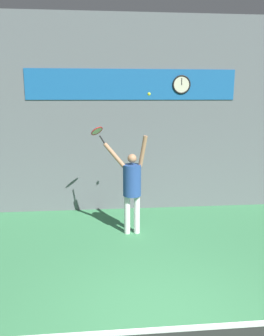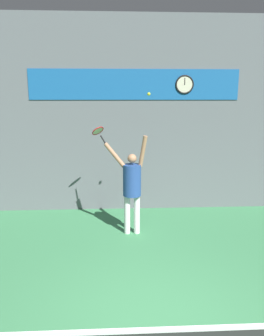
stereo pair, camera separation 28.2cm
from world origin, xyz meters
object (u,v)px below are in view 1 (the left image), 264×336
(scoreboard_clock, at_px, (182,85))
(tennis_player, at_px, (132,184))
(tennis_ball, at_px, (149,94))
(tennis_racket, at_px, (97,132))

(scoreboard_clock, distance_m, tennis_player, 3.05)
(tennis_ball, bearing_deg, tennis_player, 156.52)
(scoreboard_clock, relative_size, tennis_ball, 7.05)
(scoreboard_clock, xyz_separation_m, tennis_ball, (-1.09, -1.76, -0.25))
(tennis_racket, height_order, tennis_ball, tennis_ball)
(tennis_racket, distance_m, tennis_ball, 1.48)
(scoreboard_clock, xyz_separation_m, tennis_player, (-1.42, -1.61, -2.16))
(scoreboard_clock, bearing_deg, tennis_player, -131.42)
(scoreboard_clock, height_order, tennis_ball, scoreboard_clock)
(scoreboard_clock, relative_size, tennis_racket, 1.23)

